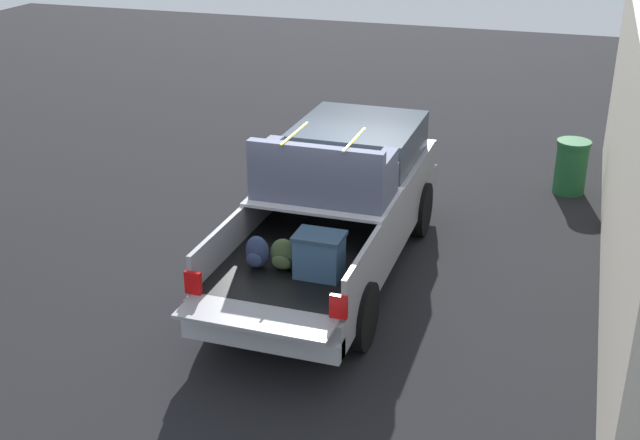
# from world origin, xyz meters

# --- Properties ---
(ground_plane) EXTENTS (40.00, 40.00, 0.00)m
(ground_plane) POSITION_xyz_m (0.00, 0.00, 0.00)
(ground_plane) COLOR black
(pickup_truck) EXTENTS (6.05, 2.06, 2.23)m
(pickup_truck) POSITION_xyz_m (0.39, -0.00, 0.99)
(pickup_truck) COLOR gray
(pickup_truck) RESTS_ON ground_plane
(building_facade) EXTENTS (11.39, 0.36, 3.49)m
(building_facade) POSITION_xyz_m (1.38, -3.88, 1.74)
(building_facade) COLOR beige
(building_facade) RESTS_ON ground_plane
(trash_can) EXTENTS (0.60, 0.60, 0.98)m
(trash_can) POSITION_xyz_m (4.38, -3.11, 0.50)
(trash_can) COLOR #1E592D
(trash_can) RESTS_ON ground_plane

